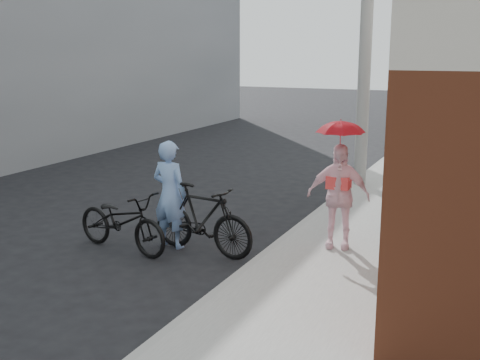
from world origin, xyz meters
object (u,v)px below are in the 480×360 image
Objects in this scene: planter at (416,240)px; utility_pole at (366,34)px; bike_left at (122,221)px; kimono_woman at (338,196)px; bike_right at (202,219)px; officer at (170,194)px.

utility_pole is at bearing 115.05° from planter.
kimono_woman reaches higher than bike_left.
bike_left is 3.45m from kimono_woman.
bike_right is 5.01× the size of planter.
officer is 4.73× the size of planter.
bike_right is at bearing -102.06° from utility_pole.
officer is 0.94× the size of bike_left.
kimono_woman is 4.42× the size of planter.
planter is (1.14, 0.56, -0.73)m from kimono_woman.
utility_pole reaches higher than planter.
bike_right is at bearing 178.49° from officer.
bike_left is 4.69m from planter.
officer is at bearing -160.18° from planter.
bike_left reaches higher than planter.
kimono_woman reaches higher than bike_right.
bike_right is 3.41m from planter.
bike_left is at bearing -168.52° from kimono_woman.
utility_pole is 5.34m from kimono_woman.
planter is (4.30, 1.85, -0.27)m from bike_left.
utility_pole is 5.56m from planter.
utility_pole is at bearing -102.02° from officer.
bike_right reaches higher than bike_left.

